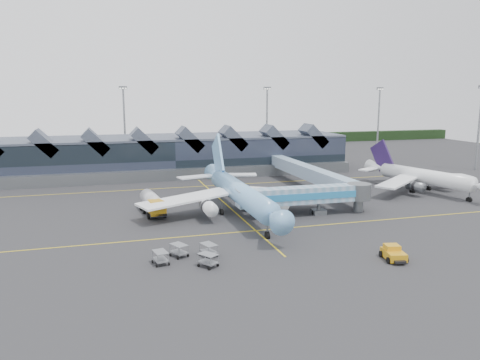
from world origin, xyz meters
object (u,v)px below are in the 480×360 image
object	(u,v)px
main_airliner	(238,192)
fuel_truck	(152,202)
jet_bridge	(313,195)
regional_jet	(421,176)
pushback_tug	(393,254)

from	to	relation	value
main_airliner	fuel_truck	world-z (taller)	main_airliner
jet_bridge	regional_jet	bearing A→B (deg)	21.81
jet_bridge	pushback_tug	world-z (taller)	jet_bridge
regional_jet	pushback_tug	bearing A→B (deg)	-145.81
regional_jet	jet_bridge	bearing A→B (deg)	-173.79
fuel_truck	pushback_tug	distance (m)	40.95
main_airliner	pushback_tug	bearing A→B (deg)	-66.38
main_airliner	pushback_tug	world-z (taller)	main_airliner
main_airliner	jet_bridge	distance (m)	12.67
main_airliner	jet_bridge	world-z (taller)	main_airliner
pushback_tug	fuel_truck	bearing A→B (deg)	141.06
main_airliner	regional_jet	bearing A→B (deg)	9.38
fuel_truck	pushback_tug	bearing A→B (deg)	-56.55
main_airliner	pushback_tug	xyz separation A→B (m)	(12.01, -27.35, -2.99)
main_airliner	jet_bridge	bearing A→B (deg)	-21.34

